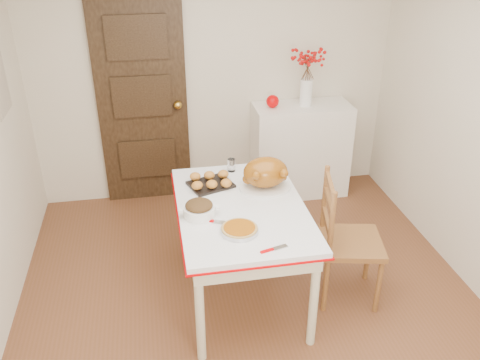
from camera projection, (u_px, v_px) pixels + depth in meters
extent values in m
cube|color=brown|center=(255.00, 317.00, 3.73)|extent=(3.50, 4.00, 0.00)
cube|color=beige|center=(214.00, 75.00, 4.88)|extent=(3.50, 0.00, 2.50)
cube|color=black|center=(142.00, 102.00, 4.84)|extent=(0.85, 0.06, 2.06)
cube|color=white|center=(300.00, 150.00, 5.18)|extent=(0.96, 0.43, 0.96)
sphere|color=#CB0003|center=(273.00, 101.00, 4.88)|extent=(0.12, 0.12, 0.12)
cylinder|color=#924809|center=(239.00, 229.00, 3.27)|extent=(0.27, 0.27, 0.05)
cylinder|color=white|center=(231.00, 165.00, 4.03)|extent=(0.06, 0.06, 0.11)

